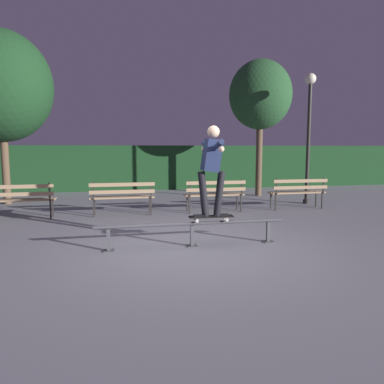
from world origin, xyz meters
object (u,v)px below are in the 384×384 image
at_px(park_bench_right_center, 215,192).
at_px(tree_far_left, 1,86).
at_px(park_bench_rightmost, 298,190).
at_px(lamp_post_right, 309,122).
at_px(park_bench_leftmost, 19,197).
at_px(tree_far_right, 260,95).
at_px(skateboarder, 212,163).
at_px(grind_rail, 192,228).
at_px(skateboard, 211,217).
at_px(park_bench_left_center, 122,195).

bearing_deg(park_bench_right_center, tree_far_left, 154.81).
relative_size(park_bench_rightmost, lamp_post_right, 0.41).
bearing_deg(park_bench_leftmost, tree_far_right, 22.27).
distance_m(skateboarder, tree_far_left, 7.94).
distance_m(skateboarder, park_bench_right_center, 3.47).
bearing_deg(tree_far_right, park_bench_rightmost, -90.85).
height_order(tree_far_right, lamp_post_right, tree_far_right).
relative_size(park_bench_right_center, lamp_post_right, 0.41).
height_order(park_bench_leftmost, tree_far_left, tree_far_left).
relative_size(skateboarder, tree_far_left, 0.30).
bearing_deg(park_bench_right_center, park_bench_leftmost, 180.00).
xyz_separation_m(grind_rail, park_bench_leftmost, (-3.51, 3.21, 0.21)).
xyz_separation_m(tree_far_right, tree_far_left, (-8.26, -0.24, -0.02)).
bearing_deg(skateboard, lamp_post_right, 44.77).
relative_size(grind_rail, skateboarder, 2.13).
bearing_deg(skateboarder, tree_far_left, 129.20).
bearing_deg(skateboarder, skateboard, 177.96).
height_order(park_bench_left_center, lamp_post_right, lamp_post_right).
height_order(skateboarder, park_bench_left_center, skateboarder).
height_order(park_bench_rightmost, tree_far_left, tree_far_left).
height_order(skateboarder, park_bench_right_center, skateboarder).
xyz_separation_m(grind_rail, lamp_post_right, (4.48, 4.11, 2.16)).
distance_m(grind_rail, lamp_post_right, 6.45).
relative_size(park_bench_right_center, park_bench_rightmost, 1.00).
relative_size(skateboard, skateboarder, 0.50).
bearing_deg(grind_rail, tree_far_right, 58.70).
relative_size(skateboard, lamp_post_right, 0.20).
height_order(skateboard, skateboarder, skateboarder).
xyz_separation_m(grind_rail, park_bench_right_center, (1.31, 3.21, 0.21)).
distance_m(skateboarder, tree_far_right, 7.37).
bearing_deg(park_bench_left_center, park_bench_right_center, 0.00).
height_order(park_bench_left_center, park_bench_right_center, same).
bearing_deg(lamp_post_right, park_bench_leftmost, -173.56).
distance_m(park_bench_right_center, tree_far_left, 7.07).
relative_size(tree_far_right, lamp_post_right, 1.22).
xyz_separation_m(skateboarder, park_bench_right_center, (0.96, 3.21, -0.90)).
height_order(park_bench_right_center, park_bench_rightmost, same).
bearing_deg(park_bench_left_center, lamp_post_right, 9.17).
xyz_separation_m(skateboarder, tree_far_right, (3.42, 6.19, 2.08)).
relative_size(park_bench_rightmost, tree_far_left, 0.31).
bearing_deg(tree_far_right, skateboard, -118.94).
xyz_separation_m(tree_far_left, lamp_post_right, (8.99, -1.83, -1.02)).
distance_m(skateboard, park_bench_right_center, 3.35).
height_order(grind_rail, park_bench_left_center, park_bench_left_center).
xyz_separation_m(grind_rail, tree_far_right, (3.76, 6.19, 3.20)).
bearing_deg(tree_far_left, skateboarder, -50.80).
bearing_deg(skateboard, park_bench_left_center, 114.21).
relative_size(skateboard, park_bench_rightmost, 0.49).
bearing_deg(park_bench_leftmost, park_bench_right_center, 0.00).
relative_size(park_bench_leftmost, tree_far_left, 0.31).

